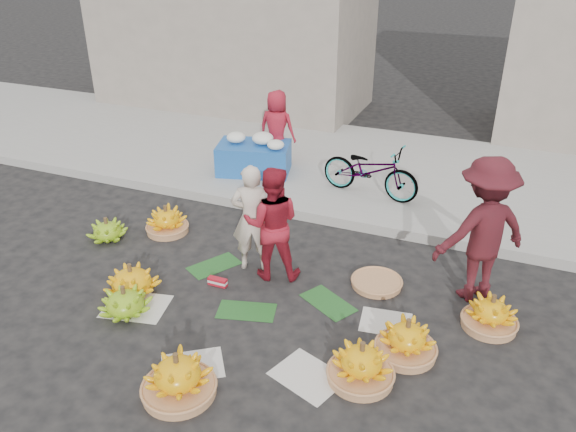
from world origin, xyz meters
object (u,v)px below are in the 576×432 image
at_px(flower_table, 254,156).
at_px(banana_bunch_4, 407,340).
at_px(banana_bunch_0, 131,280).
at_px(bicycle, 370,170).
at_px(vendor_cream, 252,218).

bearing_deg(flower_table, banana_bunch_4, -60.89).
distance_m(banana_bunch_4, flower_table, 4.81).
height_order(banana_bunch_0, bicycle, bicycle).
height_order(vendor_cream, bicycle, vendor_cream).
height_order(banana_bunch_0, banana_bunch_4, banana_bunch_4).
height_order(banana_bunch_4, vendor_cream, vendor_cream).
height_order(banana_bunch_4, bicycle, bicycle).
distance_m(flower_table, bicycle, 2.06).
bearing_deg(bicycle, vendor_cream, 169.47).
distance_m(banana_bunch_0, flower_table, 3.65).
xyz_separation_m(banana_bunch_0, flower_table, (-0.13, 3.64, 0.23)).
height_order(banana_bunch_4, flower_table, flower_table).
relative_size(banana_bunch_4, vendor_cream, 0.47).
distance_m(banana_bunch_0, vendor_cream, 1.59).
bearing_deg(banana_bunch_4, banana_bunch_0, -177.05).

